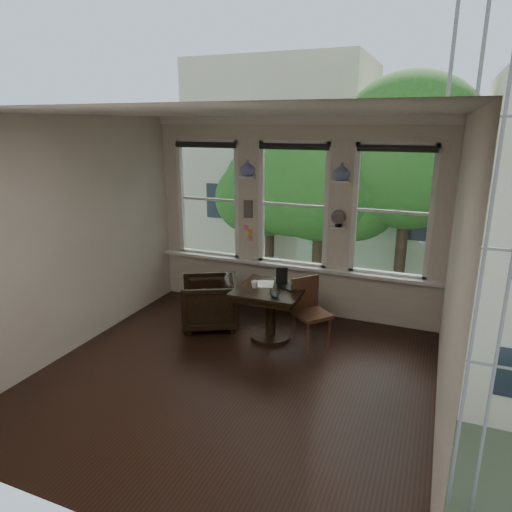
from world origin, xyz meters
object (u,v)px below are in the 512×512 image
at_px(laptop, 284,288).
at_px(mug, 255,285).
at_px(armchair_left, 209,302).
at_px(table, 271,313).
at_px(side_chair_right, 312,314).

height_order(laptop, mug, mug).
distance_m(armchair_left, mug, 0.90).
xyz_separation_m(laptop, mug, (-0.39, -0.10, 0.03)).
bearing_deg(mug, armchair_left, 170.02).
height_order(table, armchair_left, table).
height_order(side_chair_right, laptop, side_chair_right).
xyz_separation_m(table, armchair_left, (-0.98, 0.05, -0.01)).
bearing_deg(armchair_left, mug, 52.15).
bearing_deg(mug, table, 22.36).
distance_m(side_chair_right, mug, 0.86).
xyz_separation_m(side_chair_right, laptop, (-0.40, 0.01, 0.30)).
bearing_deg(armchair_left, side_chair_right, 60.64).
xyz_separation_m(armchair_left, mug, (0.78, -0.14, 0.43)).
distance_m(armchair_left, laptop, 1.23).
distance_m(table, laptop, 0.43).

